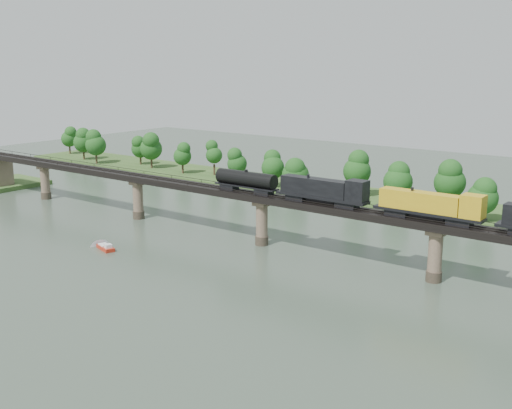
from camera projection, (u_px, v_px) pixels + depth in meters
The scene contains 7 objects.
ground at pixel (166, 281), 119.85m from camera, with size 400.00×400.00×0.00m, color #344235.
far_bank at pixel (375, 200), 185.64m from camera, with size 300.00×24.00×1.60m, color #2F4D1E.
bridge at pixel (262, 221), 141.93m from camera, with size 236.00×30.00×11.50m.
bridge_superstructure at pixel (262, 193), 140.53m from camera, with size 220.00×4.90×0.75m.
far_treeline at pixel (344, 171), 185.24m from camera, with size 289.06×17.54×13.60m.
freight_train at pixel (391, 200), 121.87m from camera, with size 83.88×3.27×5.77m.
motorboat at pixel (106, 247), 139.27m from camera, with size 6.07×3.72×1.60m.
Camera 1 is at (82.33, -80.28, 40.37)m, focal length 45.00 mm.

